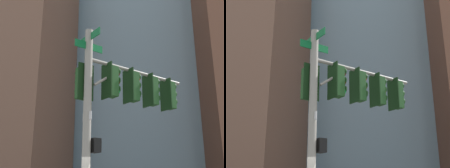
% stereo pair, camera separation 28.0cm
% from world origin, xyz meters
% --- Properties ---
extents(signal_pole_assembly, '(3.53, 3.23, 6.45)m').
position_xyz_m(signal_pole_assembly, '(-0.73, -1.06, 4.40)').
color(signal_pole_assembly, '#9E998C').
rests_on(signal_pole_assembly, ground_plane).
extents(building_brick_farside, '(18.23, 17.04, 41.40)m').
position_xyz_m(building_brick_farside, '(25.16, -47.57, 20.70)').
color(building_brick_farside, brown).
rests_on(building_brick_farside, ground_plane).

